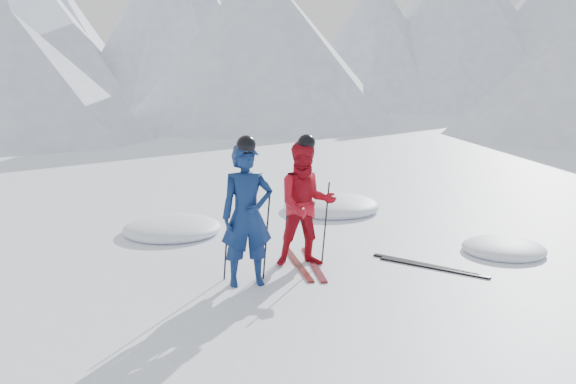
{
  "coord_description": "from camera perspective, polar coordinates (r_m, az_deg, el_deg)",
  "views": [
    {
      "loc": [
        -1.65,
        -8.52,
        2.85
      ],
      "look_at": [
        -1.85,
        0.5,
        1.1
      ],
      "focal_mm": 38.0,
      "sensor_mm": 36.0,
      "label": 1
    }
  ],
  "objects": [
    {
      "name": "mountain_range",
      "position": [
        44.61,
        11.17,
        15.76
      ],
      "size": [
        106.15,
        62.94,
        15.53
      ],
      "color": "#B2BCD1",
      "rests_on": "ground"
    },
    {
      "name": "skier_blue",
      "position": [
        8.25,
        -3.86,
        -2.19
      ],
      "size": [
        0.81,
        0.65,
        1.95
      ],
      "primitive_type": "imported",
      "rotation": [
        0.0,
        0.0,
        0.28
      ],
      "color": "#0D2250",
      "rests_on": "ground"
    },
    {
      "name": "pole_blue_left",
      "position": [
        8.5,
        -5.76,
        -4.08
      ],
      "size": [
        0.13,
        0.09,
        1.3
      ],
      "primitive_type": "cylinder",
      "rotation": [
        0.05,
        0.08,
        0.0
      ],
      "color": "black",
      "rests_on": "ground"
    },
    {
      "name": "ski_worn_left",
      "position": [
        9.32,
        0.93,
        -6.73
      ],
      "size": [
        0.48,
        1.68,
        0.03
      ],
      "primitive_type": "cube",
      "rotation": [
        0.0,
        0.0,
        0.23
      ],
      "color": "black",
      "rests_on": "ground"
    },
    {
      "name": "ski_loose_b",
      "position": [
        9.4,
        13.43,
        -6.89
      ],
      "size": [
        1.47,
        1.0,
        0.03
      ],
      "primitive_type": "cube",
      "rotation": [
        0.0,
        0.0,
        0.99
      ],
      "color": "black",
      "rests_on": "ground"
    },
    {
      "name": "pole_red_right",
      "position": [
        9.31,
        3.54,
        -2.87
      ],
      "size": [
        0.12,
        0.09,
        1.25
      ],
      "primitive_type": "cylinder",
      "rotation": [
        -0.05,
        0.08,
        0.0
      ],
      "color": "black",
      "rests_on": "ground"
    },
    {
      "name": "pole_red_left",
      "position": [
        9.4,
        -0.15,
        -2.71
      ],
      "size": [
        0.12,
        0.1,
        1.25
      ],
      "primitive_type": "cylinder",
      "rotation": [
        0.06,
        0.08,
        0.0
      ],
      "color": "black",
      "rests_on": "ground"
    },
    {
      "name": "ski_loose_a",
      "position": [
        9.52,
        12.65,
        -6.63
      ],
      "size": [
        1.44,
        1.05,
        0.03
      ],
      "primitive_type": "cube",
      "rotation": [
        0.0,
        0.0,
        0.96
      ],
      "color": "black",
      "rests_on": "ground"
    },
    {
      "name": "ski_worn_right",
      "position": [
        9.32,
        2.41,
        -6.74
      ],
      "size": [
        0.36,
        1.69,
        0.03
      ],
      "primitive_type": "cube",
      "rotation": [
        0.0,
        0.0,
        0.16
      ],
      "color": "black",
      "rests_on": "ground"
    },
    {
      "name": "snow_lumps",
      "position": [
        11.58,
        2.73,
        -3.28
      ],
      "size": [
        8.35,
        7.65,
        0.45
      ],
      "color": "white",
      "rests_on": "ground"
    },
    {
      "name": "ground",
      "position": [
        9.13,
        11.69,
        -7.44
      ],
      "size": [
        160.0,
        160.0,
        0.0
      ],
      "primitive_type": "plane",
      "color": "white",
      "rests_on": "ground"
    },
    {
      "name": "pole_blue_right",
      "position": [
        8.55,
        -2.01,
        -3.94
      ],
      "size": [
        0.13,
        0.08,
        1.3
      ],
      "primitive_type": "cylinder",
      "rotation": [
        -0.04,
        0.08,
        0.0
      ],
      "color": "black",
      "rests_on": "ground"
    },
    {
      "name": "skier_red",
      "position": [
        9.08,
        1.7,
        -1.17
      ],
      "size": [
        1.03,
        0.88,
        1.88
      ],
      "primitive_type": "imported",
      "rotation": [
        0.0,
        0.0,
        0.2
      ],
      "color": "#AD0D1B",
      "rests_on": "ground"
    }
  ]
}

